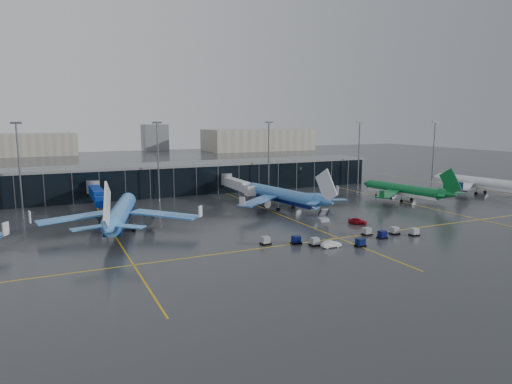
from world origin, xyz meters
name	(u,v)px	position (x,y,z in m)	size (l,w,h in m)	color
ground	(269,228)	(0.00, 0.00, 0.00)	(600.00, 600.00, 0.00)	#282B2D
terminal_pier	(192,177)	(0.00, 62.00, 5.42)	(142.00, 17.00, 10.70)	black
jet_bridges	(97,194)	(-35.00, 42.99, 4.55)	(94.00, 27.50, 7.20)	#595B60
flood_masts	(216,156)	(5.00, 50.00, 13.81)	(203.00, 0.50, 25.50)	#595B60
distant_hangars	(175,141)	(49.94, 270.08, 8.79)	(260.00, 71.00, 22.00)	#B2AD99
taxi_lines	(284,216)	(10.00, 10.61, 0.01)	(220.00, 120.00, 0.02)	gold
airliner_arkefly	(120,202)	(-32.71, 13.35, 6.80)	(38.87, 44.26, 13.60)	#438BDE
airliner_klm_near	(282,187)	(14.60, 20.51, 6.39)	(36.52, 41.59, 12.78)	#3B75C2
airliner_aer_lingus	(403,183)	(56.56, 15.79, 5.71)	(32.65, 37.19, 11.43)	#0C682F
airliner_ba	(477,176)	(91.16, 16.27, 6.21)	(35.47, 40.40, 12.42)	white
baggage_carts	(351,237)	(11.27, -17.63, 0.76)	(36.24, 11.32, 1.70)	black
mobile_airstair	(324,218)	(16.64, 1.22, 0.77)	(3.01, 3.69, 3.45)	silver
service_van_red	(358,221)	(22.34, -5.54, 0.79)	(1.87, 4.66, 1.59)	maroon
service_van_white	(331,244)	(4.20, -20.48, 0.70)	(1.49, 4.28, 1.41)	white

